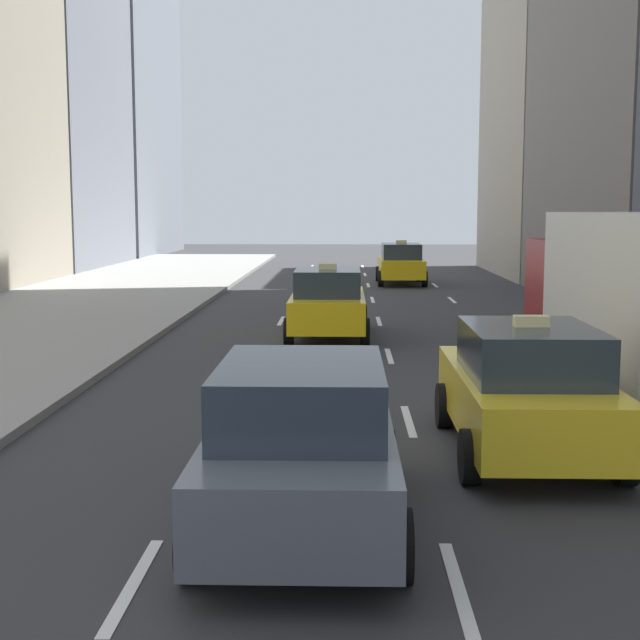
{
  "coord_description": "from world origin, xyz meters",
  "views": [
    {
      "loc": [
        1.62,
        0.7,
        3.23
      ],
      "look_at": [
        1.25,
        14.04,
        1.55
      ],
      "focal_mm": 50.0,
      "sensor_mm": 36.0,
      "label": 1
    }
  ],
  "objects_px": {
    "sedan_silver_behind": "(302,444)",
    "box_truck": "(633,293)",
    "taxi_lead": "(526,389)",
    "taxi_third": "(401,263)",
    "taxi_second": "(328,303)"
  },
  "relations": [
    {
      "from": "sedan_silver_behind",
      "to": "box_truck",
      "type": "distance_m",
      "value": 9.27
    },
    {
      "from": "taxi_lead",
      "to": "box_truck",
      "type": "distance_m",
      "value": 5.39
    },
    {
      "from": "taxi_third",
      "to": "sedan_silver_behind",
      "type": "distance_m",
      "value": 29.34
    },
    {
      "from": "taxi_second",
      "to": "box_truck",
      "type": "distance_m",
      "value": 8.28
    },
    {
      "from": "taxi_lead",
      "to": "box_truck",
      "type": "xyz_separation_m",
      "value": [
        2.8,
        4.53,
        0.83
      ]
    },
    {
      "from": "box_truck",
      "to": "taxi_second",
      "type": "bearing_deg",
      "value": 132.8
    },
    {
      "from": "sedan_silver_behind",
      "to": "taxi_second",
      "type": "bearing_deg",
      "value": 90.0
    },
    {
      "from": "taxi_lead",
      "to": "sedan_silver_behind",
      "type": "bearing_deg",
      "value": -134.93
    },
    {
      "from": "taxi_lead",
      "to": "taxi_third",
      "type": "distance_m",
      "value": 26.4
    },
    {
      "from": "sedan_silver_behind",
      "to": "box_truck",
      "type": "height_order",
      "value": "box_truck"
    },
    {
      "from": "taxi_second",
      "to": "taxi_third",
      "type": "height_order",
      "value": "same"
    },
    {
      "from": "taxi_third",
      "to": "sedan_silver_behind",
      "type": "xyz_separation_m",
      "value": [
        -2.8,
        -29.21,
        0.0
      ]
    },
    {
      "from": "taxi_second",
      "to": "taxi_lead",
      "type": "bearing_deg",
      "value": -75.17
    },
    {
      "from": "taxi_second",
      "to": "box_truck",
      "type": "bearing_deg",
      "value": -47.2
    },
    {
      "from": "sedan_silver_behind",
      "to": "taxi_lead",
      "type": "bearing_deg",
      "value": 45.07
    }
  ]
}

